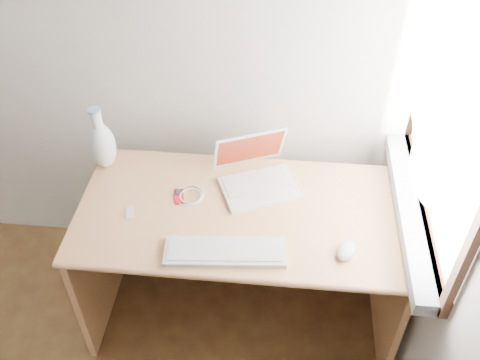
# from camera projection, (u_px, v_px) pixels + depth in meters

# --- Properties ---
(back_wall) EXTENTS (3.50, 0.04, 2.60)m
(back_wall) POSITION_uv_depth(u_px,v_px,m) (11.00, 19.00, 2.24)
(back_wall) COLOR white
(back_wall) RESTS_ON floor
(window) EXTENTS (0.11, 0.99, 1.10)m
(window) POSITION_uv_depth(u_px,v_px,m) (448.00, 108.00, 1.80)
(window) COLOR white
(window) RESTS_ON right_wall
(desk) EXTENTS (1.37, 0.68, 0.72)m
(desk) POSITION_uv_depth(u_px,v_px,m) (243.00, 230.00, 2.42)
(desk) COLOR tan
(desk) RESTS_ON floor
(laptop) EXTENTS (0.38, 0.37, 0.22)m
(laptop) POSITION_uv_depth(u_px,v_px,m) (261.00, 174.00, 2.31)
(laptop) COLOR white
(laptop) RESTS_ON desk
(external_keyboard) EXTENTS (0.47, 0.18, 0.02)m
(external_keyboard) POSITION_uv_depth(u_px,v_px,m) (225.00, 252.00, 2.04)
(external_keyboard) COLOR silver
(external_keyboard) RESTS_ON desk
(mouse) EXTENTS (0.10, 0.12, 0.04)m
(mouse) POSITION_uv_depth(u_px,v_px,m) (346.00, 250.00, 2.03)
(mouse) COLOR white
(mouse) RESTS_ON desk
(ipod) EXTENTS (0.06, 0.10, 0.01)m
(ipod) POSITION_uv_depth(u_px,v_px,m) (179.00, 196.00, 2.27)
(ipod) COLOR red
(ipod) RESTS_ON desk
(cable_coil) EXTENTS (0.16, 0.16, 0.01)m
(cable_coil) POSITION_uv_depth(u_px,v_px,m) (189.00, 195.00, 2.28)
(cable_coil) COLOR silver
(cable_coil) RESTS_ON desk
(remote) EXTENTS (0.04, 0.08, 0.01)m
(remote) POSITION_uv_depth(u_px,v_px,m) (130.00, 213.00, 2.20)
(remote) COLOR silver
(remote) RESTS_ON desk
(vase) EXTENTS (0.12, 0.12, 0.31)m
(vase) POSITION_uv_depth(u_px,v_px,m) (102.00, 144.00, 2.34)
(vase) COLOR white
(vase) RESTS_ON desk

